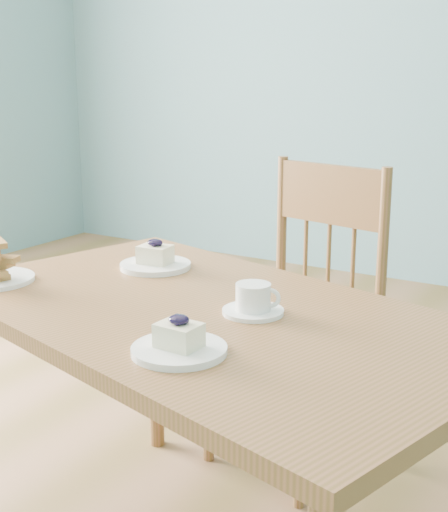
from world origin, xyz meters
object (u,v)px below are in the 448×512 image
object	(u,v)px
cheesecake_plate_far	(155,261)
dining_chair	(300,314)
dining_table	(206,338)
coffee_cup	(254,301)
cheesecake_plate_near	(179,344)

from	to	relation	value
cheesecake_plate_far	dining_chair	bearing A→B (deg)	59.98
dining_table	dining_chair	xyz separation A→B (m)	(-0.06, 0.61, -0.14)
coffee_cup	cheesecake_plate_near	bearing A→B (deg)	-108.87
dining_table	coffee_cup	size ratio (longest dim) A/B	10.63
dining_chair	cheesecake_plate_far	bearing A→B (deg)	-107.16
dining_table	cheesecake_plate_near	world-z (taller)	cheesecake_plate_near
dining_chair	coffee_cup	xyz separation A→B (m)	(0.16, -0.58, 0.23)
cheesecake_plate_far	coffee_cup	xyz separation A→B (m)	(0.39, -0.19, 0.01)
dining_table	cheesecake_plate_far	bearing A→B (deg)	158.87
dining_table	coffee_cup	xyz separation A→B (m)	(0.10, 0.03, 0.09)
dining_table	coffee_cup	distance (m)	0.14
dining_table	cheesecake_plate_far	world-z (taller)	cheesecake_plate_far
dining_chair	cheesecake_plate_near	xyz separation A→B (m)	(0.16, -0.85, 0.22)
cheesecake_plate_near	coffee_cup	world-z (taller)	cheesecake_plate_near
dining_chair	cheesecake_plate_near	distance (m)	0.89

